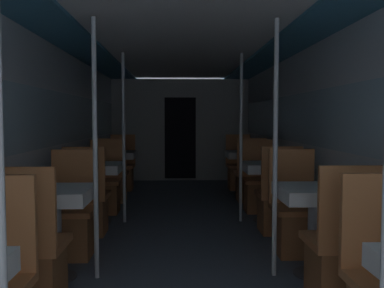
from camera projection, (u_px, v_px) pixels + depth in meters
wall_left at (48, 138)px, 4.51m from camera, size 0.05×10.20×2.08m
wall_right at (316, 138)px, 4.61m from camera, size 0.05×10.20×2.08m
ceiling_panel at (183, 39)px, 4.49m from camera, size 2.86×10.20×0.07m
bulkhead_far at (180, 130)px, 8.82m from camera, size 2.81×0.09×2.08m
support_pole_left_0 at (0, 187)px, 1.56m from camera, size 0.04×0.04×2.08m
dining_table_left_1 at (54, 204)px, 3.41m from camera, size 0.59×0.59×0.73m
chair_left_near_1 at (31, 266)px, 2.88m from camera, size 0.45×0.45×0.99m
chair_left_far_1 at (72, 225)px, 3.99m from camera, size 0.45×0.45×0.99m
support_pole_left_1 at (95, 149)px, 3.40m from camera, size 0.04×0.04×2.08m
dining_table_left_2 at (97, 174)px, 5.25m from camera, size 0.59×0.59×0.73m
chair_left_near_2 at (88, 208)px, 4.72m from camera, size 0.45×0.45×0.99m
chair_left_far_2 at (105, 191)px, 5.82m from camera, size 0.45×0.45×0.99m
support_pole_left_2 at (124, 138)px, 5.24m from camera, size 0.04×0.04×2.08m
dining_table_left_3 at (117, 159)px, 7.09m from camera, size 0.59×0.59×0.73m
chair_left_near_3 at (113, 183)px, 6.55m from camera, size 0.45×0.45×0.99m
chair_left_far_3 at (122, 173)px, 7.66m from camera, size 0.45×0.45×0.99m
dining_table_right_1 at (315, 202)px, 3.49m from camera, size 0.59×0.59×0.73m
chair_right_near_1 at (340, 262)px, 2.95m from camera, size 0.45×0.45×0.99m
chair_right_far_1 at (296, 223)px, 4.06m from camera, size 0.45×0.45×0.99m
support_pole_right_1 at (275, 149)px, 3.45m from camera, size 0.04×0.04×2.08m
dining_table_right_2 at (267, 173)px, 5.33m from camera, size 0.59×0.59×0.73m
chair_right_near_2 at (278, 207)px, 4.79m from camera, size 0.45×0.45×0.99m
chair_right_far_2 at (259, 190)px, 5.90m from camera, size 0.45×0.45×0.99m
support_pole_right_2 at (241, 138)px, 5.29m from camera, size 0.04×0.04×2.08m
dining_table_right_3 at (244, 159)px, 7.16m from camera, size 0.59×0.59×0.73m
chair_right_near_3 at (250, 182)px, 6.63m from camera, size 0.45×0.45×0.99m
chair_right_far_3 at (239, 173)px, 7.74m from camera, size 0.45×0.45×0.99m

